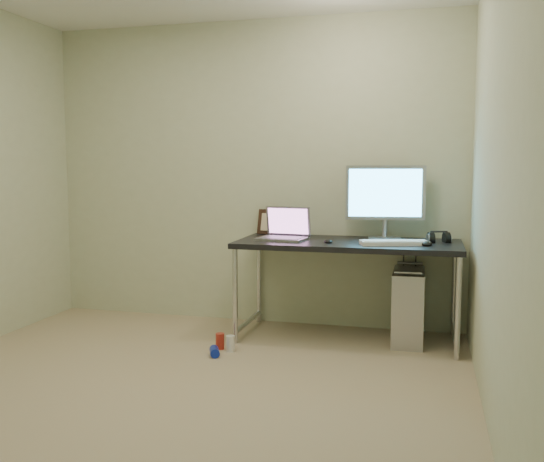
{
  "coord_description": "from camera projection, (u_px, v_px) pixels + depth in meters",
  "views": [
    {
      "loc": [
        1.44,
        -3.12,
        1.31
      ],
      "look_at": [
        0.36,
        1.04,
        0.85
      ],
      "focal_mm": 40.0,
      "sensor_mm": 36.0,
      "label": 1
    }
  ],
  "objects": [
    {
      "name": "desk",
      "position": [
        348.0,
        251.0,
        4.55
      ],
      "size": [
        1.66,
        0.73,
        0.75
      ],
      "color": "black",
      "rests_on": "ground"
    },
    {
      "name": "headphones",
      "position": [
        439.0,
        239.0,
        4.46
      ],
      "size": [
        0.18,
        0.11,
        0.11
      ],
      "rotation": [
        0.0,
        0.0,
        0.31
      ],
      "color": "black",
      "rests_on": "desk"
    },
    {
      "name": "cable_a",
      "position": [
        403.0,
        282.0,
        4.78
      ],
      "size": [
        0.01,
        0.16,
        0.69
      ],
      "primitive_type": "cylinder",
      "rotation": [
        0.21,
        0.0,
        0.0
      ],
      "color": "black",
      "rests_on": "ground"
    },
    {
      "name": "wall_right",
      "position": [
        496.0,
        179.0,
        2.93
      ],
      "size": [
        0.02,
        3.5,
        2.5
      ],
      "primitive_type": "cube",
      "color": "beige",
      "rests_on": "ground"
    },
    {
      "name": "can_blue",
      "position": [
        214.0,
        352.0,
        4.19
      ],
      "size": [
        0.11,
        0.13,
        0.06
      ],
      "primitive_type": "cylinder",
      "rotation": [
        1.57,
        0.0,
        0.42
      ],
      "color": "#1027AF",
      "rests_on": "ground"
    },
    {
      "name": "cable_b",
      "position": [
        415.0,
        286.0,
        4.74
      ],
      "size": [
        0.02,
        0.11,
        0.71
      ],
      "primitive_type": "cylinder",
      "rotation": [
        0.14,
        0.0,
        0.09
      ],
      "color": "black",
      "rests_on": "ground"
    },
    {
      "name": "floor",
      "position": [
        167.0,
        394.0,
        3.5
      ],
      "size": [
        3.5,
        3.5,
        0.0
      ],
      "primitive_type": "plane",
      "color": "tan",
      "rests_on": "ground"
    },
    {
      "name": "can_white",
      "position": [
        230.0,
        344.0,
        4.3
      ],
      "size": [
        0.08,
        0.08,
        0.11
      ],
      "primitive_type": "cylinder",
      "rotation": [
        0.0,
        0.0,
        -0.23
      ],
      "color": "white",
      "rests_on": "ground"
    },
    {
      "name": "mouse_right",
      "position": [
        427.0,
        243.0,
        4.3
      ],
      "size": [
        0.09,
        0.13,
        0.04
      ],
      "primitive_type": "ellipsoid",
      "rotation": [
        0.0,
        0.0,
        -0.15
      ],
      "color": "black",
      "rests_on": "desk"
    },
    {
      "name": "webcam",
      "position": [
        299.0,
        225.0,
        4.87
      ],
      "size": [
        0.05,
        0.04,
        0.12
      ],
      "rotation": [
        0.0,
        0.0,
        0.35
      ],
      "color": "silver",
      "rests_on": "desk"
    },
    {
      "name": "can_red",
      "position": [
        220.0,
        341.0,
        4.35
      ],
      "size": [
        0.08,
        0.08,
        0.11
      ],
      "primitive_type": "cylinder",
      "rotation": [
        0.0,
        0.0,
        -0.35
      ],
      "color": "#B02B1E",
      "rests_on": "ground"
    },
    {
      "name": "tower_computer",
      "position": [
        408.0,
        306.0,
        4.52
      ],
      "size": [
        0.23,
        0.52,
        0.57
      ],
      "rotation": [
        0.0,
        0.0,
        0.01
      ],
      "color": "silver",
      "rests_on": "ground"
    },
    {
      "name": "wall_back",
      "position": [
        252.0,
        174.0,
        5.05
      ],
      "size": [
        3.5,
        0.02,
        2.5
      ],
      "primitive_type": "cube",
      "color": "beige",
      "rests_on": "ground"
    },
    {
      "name": "picture_frame",
      "position": [
        272.0,
        222.0,
        4.98
      ],
      "size": [
        0.27,
        0.12,
        0.21
      ],
      "primitive_type": "cube",
      "rotation": [
        -0.21,
        0.0,
        -0.2
      ],
      "color": "black",
      "rests_on": "desk"
    },
    {
      "name": "laptop",
      "position": [
        284.0,
        232.0,
        4.66
      ],
      "size": [
        0.39,
        0.34,
        0.25
      ],
      "rotation": [
        0.0,
        0.0,
        -0.13
      ],
      "color": "#A4A6AB",
      "rests_on": "desk"
    },
    {
      "name": "mouse_left",
      "position": [
        328.0,
        240.0,
        4.45
      ],
      "size": [
        0.08,
        0.11,
        0.03
      ],
      "primitive_type": "ellipsoid",
      "rotation": [
        0.0,
        0.0,
        0.17
      ],
      "color": "black",
      "rests_on": "desk"
    },
    {
      "name": "keyboard",
      "position": [
        394.0,
        243.0,
        4.34
      ],
      "size": [
        0.5,
        0.29,
        0.03
      ],
      "primitive_type": "cube",
      "rotation": [
        0.0,
        0.0,
        0.29
      ],
      "color": "white",
      "rests_on": "desk"
    },
    {
      "name": "monitor",
      "position": [
        385.0,
        196.0,
        4.64
      ],
      "size": [
        0.6,
        0.21,
        0.57
      ],
      "rotation": [
        0.0,
        0.0,
        0.14
      ],
      "color": "#A4A6AB",
      "rests_on": "desk"
    }
  ]
}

